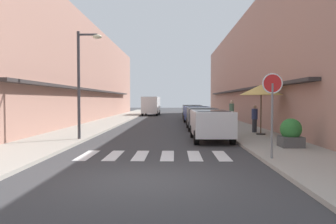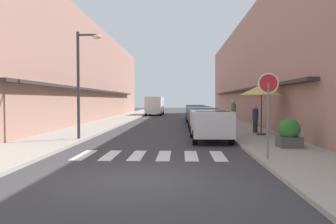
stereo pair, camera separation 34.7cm
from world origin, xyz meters
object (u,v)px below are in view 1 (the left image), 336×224
at_px(round_street_sign, 272,93).
at_px(planter_corner, 291,133).
at_px(parked_car_near, 211,122).
at_px(parked_car_far, 196,113).
at_px(pedestrian_walking_near, 255,118).
at_px(parked_car_distant, 192,110).
at_px(pedestrian_walking_far, 232,112).
at_px(cafe_umbrella, 261,90).
at_px(delivery_van, 151,104).
at_px(street_lamp, 83,73).
at_px(parked_car_mid, 201,116).

bearing_deg(round_street_sign, planter_corner, 60.48).
relative_size(parked_car_near, parked_car_far, 0.94).
bearing_deg(pedestrian_walking_near, parked_car_distant, 58.59).
bearing_deg(parked_car_distant, pedestrian_walking_far, -76.20).
relative_size(cafe_umbrella, pedestrian_walking_far, 1.46).
xyz_separation_m(parked_car_distant, cafe_umbrella, (2.86, -16.28, 1.57)).
bearing_deg(round_street_sign, delivery_van, 100.58).
bearing_deg(pedestrian_walking_far, delivery_van, -59.06).
xyz_separation_m(parked_car_far, parked_car_distant, (-0.00, 6.52, -0.00)).
bearing_deg(pedestrian_walking_near, street_lamp, 159.04).
relative_size(delivery_van, planter_corner, 4.86).
distance_m(parked_car_mid, parked_car_distant, 12.24).
distance_m(parked_car_distant, pedestrian_walking_near, 15.28).
bearing_deg(round_street_sign, pedestrian_walking_near, 80.28).
relative_size(delivery_van, round_street_sign, 2.03).
bearing_deg(round_street_sign, parked_car_far, 94.47).
bearing_deg(parked_car_near, parked_car_mid, 90.00).
relative_size(parked_car_distant, pedestrian_walking_near, 2.75).
relative_size(parked_car_mid, street_lamp, 0.87).
bearing_deg(parked_car_distant, parked_car_near, -90.00).
bearing_deg(pedestrian_walking_far, cafe_umbrella, 104.16).
xyz_separation_m(parked_car_far, delivery_van, (-4.77, 15.56, 0.48)).
relative_size(street_lamp, cafe_umbrella, 1.90).
bearing_deg(planter_corner, delivery_van, 104.20).
relative_size(parked_car_distant, planter_corner, 3.80).
distance_m(planter_corner, pedestrian_walking_near, 6.03).
bearing_deg(cafe_umbrella, round_street_sign, -101.62).
bearing_deg(round_street_sign, pedestrian_walking_far, 85.66).
distance_m(parked_car_near, parked_car_distant, 18.21).
relative_size(parked_car_mid, delivery_van, 0.81).
height_order(round_street_sign, pedestrian_walking_far, round_street_sign).
xyz_separation_m(street_lamp, planter_corner, (8.92, -2.58, -2.59)).
relative_size(street_lamp, planter_corner, 4.52).
xyz_separation_m(parked_car_far, round_street_sign, (1.34, -17.17, 1.26)).
xyz_separation_m(parked_car_mid, pedestrian_walking_far, (2.40, 2.48, 0.17)).
xyz_separation_m(planter_corner, pedestrian_walking_near, (-0.02, 6.02, 0.27)).
height_order(delivery_van, round_street_sign, round_street_sign).
distance_m(delivery_van, round_street_sign, 33.30).
bearing_deg(street_lamp, parked_car_near, 2.35).
height_order(parked_car_far, parked_car_distant, same).
distance_m(parked_car_far, pedestrian_walking_near, 8.95).
bearing_deg(parked_car_far, street_lamp, -117.00).
height_order(round_street_sign, street_lamp, street_lamp).
bearing_deg(street_lamp, pedestrian_walking_near, 21.11).
height_order(parked_car_mid, delivery_van, delivery_van).
bearing_deg(pedestrian_walking_near, parked_car_near, -173.61).
distance_m(street_lamp, pedestrian_walking_far, 12.34).
bearing_deg(street_lamp, cafe_umbrella, 13.66).
height_order(parked_car_near, pedestrian_walking_far, pedestrian_walking_far).
height_order(parked_car_near, parked_car_far, same).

